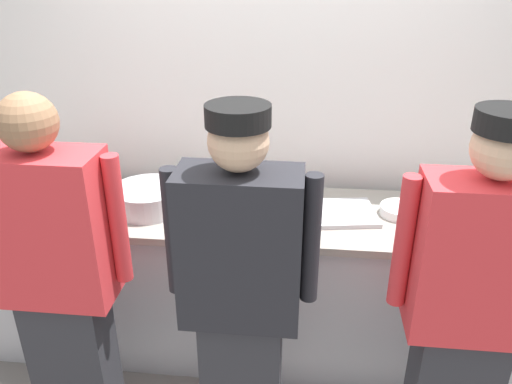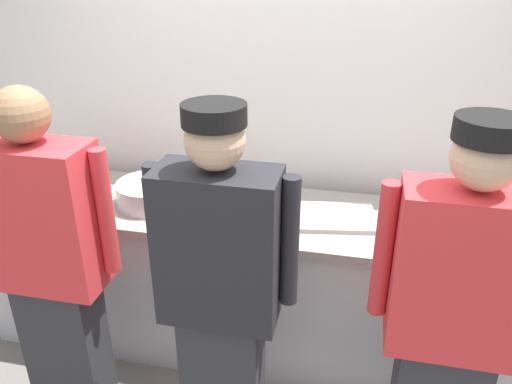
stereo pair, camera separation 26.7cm
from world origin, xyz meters
TOP-DOWN VIEW (x-y plane):
  - wall_back at (0.00, 0.83)m, footprint 5.03×0.10m
  - prep_counter at (0.00, 0.36)m, footprint 3.20×0.68m
  - chef_near_left at (-0.80, -0.35)m, footprint 0.62×0.24m
  - chef_center at (-0.02, -0.38)m, footprint 0.61×0.24m
  - chef_far_right at (0.87, -0.37)m, footprint 0.61×0.24m
  - plate_stack_front at (0.72, 0.41)m, footprint 0.21×0.21m
  - plate_stack_rear at (1.02, 0.28)m, footprint 0.20×0.20m
  - mixing_bowl_steel at (-0.61, 0.33)m, footprint 0.37×0.37m
  - sheet_tray at (0.37, 0.36)m, footprint 0.49×0.38m
  - squeeze_bottle_primary at (-1.04, 0.52)m, footprint 0.06×0.06m
  - ramekin_red_sauce at (1.26, 0.49)m, footprint 0.09×0.09m
  - ramekin_orange_sauce at (-0.87, 0.24)m, footprint 0.09×0.09m
  - ramekin_yellow_sauce at (-1.02, 0.38)m, footprint 0.09×0.09m
  - deli_cup at (-0.32, 0.27)m, footprint 0.09×0.09m
  - chefs_knife at (-1.29, 0.33)m, footprint 0.27×0.03m

SIDE VIEW (x-z plane):
  - prep_counter at x=0.00m, z-range 0.00..0.91m
  - chef_near_left at x=-0.80m, z-range 0.05..1.76m
  - chef_center at x=-0.02m, z-range 0.06..1.75m
  - chefs_knife at x=-1.29m, z-range 0.90..0.92m
  - chef_far_right at x=0.87m, z-range 0.06..1.76m
  - sheet_tray at x=0.37m, z-range 0.90..0.93m
  - ramekin_orange_sauce at x=-0.87m, z-range 0.91..0.94m
  - ramekin_yellow_sauce at x=-1.02m, z-range 0.91..0.94m
  - ramekin_red_sauce at x=1.26m, z-range 0.91..0.95m
  - plate_stack_front at x=0.72m, z-range 0.90..0.95m
  - plate_stack_rear at x=1.02m, z-range 0.90..0.98m
  - deli_cup at x=-0.32m, z-range 0.90..0.99m
  - mixing_bowl_steel at x=-0.61m, z-range 0.90..1.03m
  - squeeze_bottle_primary at x=-1.04m, z-range 0.90..1.11m
  - wall_back at x=0.00m, z-range 0.00..2.72m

